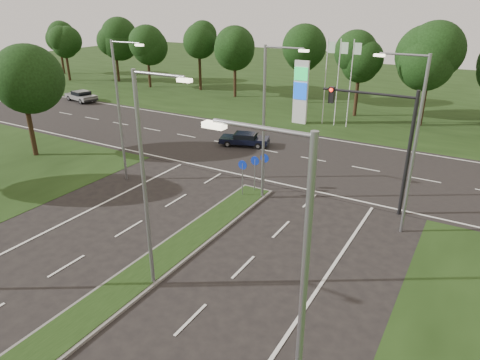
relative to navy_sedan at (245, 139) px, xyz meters
The scene contains 17 objects.
verge_far 31.20m from the navy_sedan, 80.51° to the left, with size 160.00×50.00×0.02m, color black.
cross_road 5.18m from the navy_sedan, ahead, with size 160.00×12.00×0.02m, color black.
median_kerb 20.88m from the navy_sedan, 75.74° to the right, with size 2.00×26.00×0.12m, color slate.
streetlight_median_near 19.76m from the navy_sedan, 71.38° to the right, with size 2.53×0.22×9.00m.
streetlight_median_far 11.21m from the navy_sedan, 53.27° to the right, with size 2.53×0.22×9.00m.
streetlight_left_far 11.61m from the navy_sedan, 107.14° to the right, with size 2.53×0.22×9.00m.
streetlight_right_far 16.80m from the navy_sedan, 30.56° to the right, with size 2.53×0.22×9.00m.
streetlight_right_near 26.62m from the navy_sedan, 57.91° to the right, with size 2.53×0.22×9.00m.
traffic_signal 14.41m from the navy_sedan, 26.82° to the right, with size 5.10×0.42×7.00m.
median_signs 9.44m from the navy_sedan, 56.71° to the right, with size 1.16×1.76×2.38m.
gas_pylon 9.29m from the navy_sedan, 81.25° to the left, with size 5.80×1.26×8.00m.
tree_left_far 17.30m from the navy_sedan, 141.08° to the right, with size 5.20×5.20×8.86m.
treeline_far 17.69m from the navy_sedan, 71.53° to the left, with size 6.00×6.00×9.90m.
navy_sedan is the anchor object (origin of this frame).
far_car_a 25.56m from the navy_sedan, 169.26° to the left, with size 4.64×2.70×1.26m.
far_car_b 35.61m from the navy_sedan, behind, with size 4.54×3.34×1.20m.
far_car_c 40.33m from the navy_sedan, behind, with size 4.20×2.27×1.15m.
Camera 1 is at (11.61, -5.16, 11.20)m, focal length 32.00 mm.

